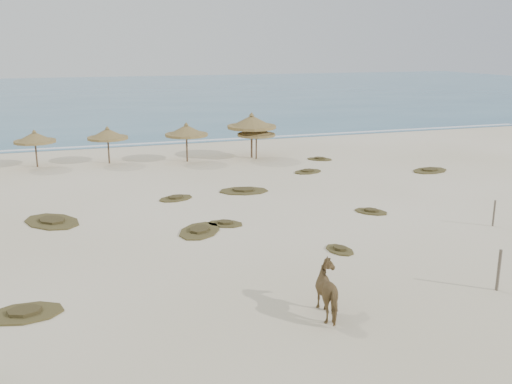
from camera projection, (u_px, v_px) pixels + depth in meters
ground at (255, 256)px, 21.07m from camera, size 160.00×160.00×0.00m
ocean at (105, 94)px, 89.91m from camera, size 200.00×100.00×0.01m
foam_line at (151, 143)px, 44.93m from camera, size 70.00×0.60×0.01m
palapa_1 at (35, 138)px, 35.83m from camera, size 2.65×2.65×2.41m
palapa_2 at (108, 134)px, 36.94m from camera, size 3.45×3.45×2.47m
palapa_3 at (186, 131)px, 37.48m from camera, size 2.91×2.91×2.64m
palapa_4 at (252, 123)px, 38.68m from camera, size 3.93×3.93×3.13m
palapa_5 at (256, 131)px, 38.43m from camera, size 3.12×3.12×2.42m
horse at (331, 291)px, 16.27m from camera, size 0.99×1.85×1.50m
fence_post_near at (499, 270)px, 17.96m from camera, size 0.13×0.13×1.36m
fence_post_far at (494, 213)px, 24.37m from camera, size 0.09×0.09×1.15m
scrub_1 at (52, 221)px, 25.01m from camera, size 3.28×3.61×0.16m
scrub_2 at (225, 223)px, 24.71m from camera, size 1.89×1.69×0.16m
scrub_3 at (244, 191)px, 30.26m from camera, size 2.93×2.23×0.16m
scrub_4 at (371, 211)px, 26.51m from camera, size 1.80×1.86×0.16m
scrub_5 at (430, 170)px, 35.14m from camera, size 2.85×2.25×0.16m
scrub_7 at (308, 171)px, 34.83m from camera, size 2.17×1.74×0.16m
scrub_9 at (200, 231)px, 23.76m from camera, size 2.64×2.92×0.16m
scrub_10 at (320, 159)px, 38.62m from camera, size 2.02×1.89×0.16m
scrub_11 at (25, 313)px, 16.48m from camera, size 2.26×1.50×0.16m
scrub_12 at (340, 249)px, 21.57m from camera, size 1.08×1.47×0.16m
scrub_13 at (176, 198)px, 28.78m from camera, size 2.12×1.75×0.16m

